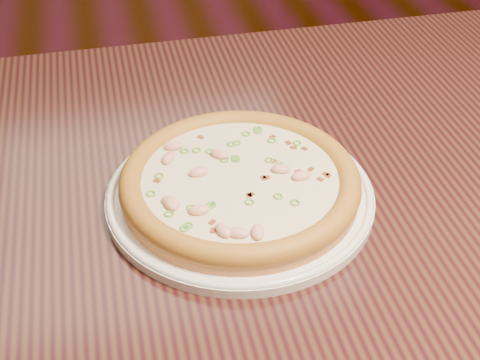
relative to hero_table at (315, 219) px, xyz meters
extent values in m
cube|color=black|center=(0.00, 0.00, 0.08)|extent=(1.20, 0.80, 0.04)
cylinder|color=white|center=(-0.12, -0.05, 0.10)|extent=(0.33, 0.33, 0.01)
torus|color=white|center=(-0.12, -0.05, 0.11)|extent=(0.32, 0.32, 0.01)
cylinder|color=#CB8045|center=(-0.12, -0.05, 0.12)|extent=(0.29, 0.29, 0.02)
torus|color=#C3792D|center=(-0.12, -0.05, 0.13)|extent=(0.29, 0.29, 0.03)
cylinder|color=beige|center=(-0.12, -0.05, 0.13)|extent=(0.24, 0.24, 0.00)
ellipsoid|color=#F2B29E|center=(-0.20, 0.00, 0.14)|extent=(0.02, 0.03, 0.01)
ellipsoid|color=#F2B29E|center=(-0.05, -0.07, 0.14)|extent=(0.02, 0.01, 0.01)
ellipsoid|color=#F2B29E|center=(-0.12, -0.15, 0.14)|extent=(0.02, 0.03, 0.01)
ellipsoid|color=#F2B29E|center=(-0.17, -0.03, 0.14)|extent=(0.03, 0.02, 0.01)
ellipsoid|color=#F2B29E|center=(-0.19, 0.03, 0.14)|extent=(0.03, 0.02, 0.01)
ellipsoid|color=#F2B29E|center=(-0.07, -0.05, 0.14)|extent=(0.03, 0.02, 0.01)
ellipsoid|color=#F2B29E|center=(-0.18, -0.10, 0.14)|extent=(0.02, 0.01, 0.01)
ellipsoid|color=#F2B29E|center=(-0.21, -0.09, 0.14)|extent=(0.02, 0.03, 0.01)
ellipsoid|color=#F2B29E|center=(-0.14, 0.00, 0.14)|extent=(0.03, 0.03, 0.01)
ellipsoid|color=#F2B29E|center=(-0.14, -0.15, 0.14)|extent=(0.03, 0.02, 0.01)
ellipsoid|color=#F2B29E|center=(-0.21, -0.08, 0.14)|extent=(0.03, 0.03, 0.01)
ellipsoid|color=#F2B29E|center=(-0.16, -0.14, 0.14)|extent=(0.02, 0.03, 0.01)
cube|color=maroon|center=(-0.09, -0.06, 0.13)|extent=(0.01, 0.01, 0.00)
cube|color=maroon|center=(-0.17, -0.12, 0.13)|extent=(0.01, 0.01, 0.00)
cube|color=maroon|center=(-0.15, 0.04, 0.13)|extent=(0.01, 0.01, 0.00)
cube|color=maroon|center=(-0.02, -0.07, 0.13)|extent=(0.01, 0.01, 0.00)
cube|color=maroon|center=(-0.03, -0.05, 0.13)|extent=(0.01, 0.01, 0.00)
cube|color=maroon|center=(-0.12, -0.09, 0.13)|extent=(0.01, 0.01, 0.00)
cube|color=maroon|center=(-0.04, 0.01, 0.13)|extent=(0.01, 0.01, 0.00)
cube|color=maroon|center=(-0.02, -0.07, 0.13)|extent=(0.01, 0.01, 0.00)
cube|color=maroon|center=(-0.07, -0.03, 0.13)|extent=(0.01, 0.01, 0.00)
cube|color=maroon|center=(-0.09, -0.06, 0.13)|extent=(0.01, 0.01, 0.00)
cube|color=maroon|center=(-0.03, -0.01, 0.13)|extent=(0.01, 0.01, 0.00)
cube|color=maroon|center=(-0.17, -0.14, 0.13)|extent=(0.01, 0.01, 0.00)
cube|color=maroon|center=(-0.06, 0.02, 0.13)|extent=(0.01, 0.01, 0.00)
cube|color=maroon|center=(-0.22, -0.04, 0.13)|extent=(0.01, 0.01, 0.00)
cube|color=maroon|center=(-0.12, -0.09, 0.13)|extent=(0.01, 0.01, 0.00)
cube|color=maroon|center=(-0.03, -0.08, 0.13)|extent=(0.01, 0.01, 0.00)
cube|color=maroon|center=(-0.04, -0.01, 0.13)|extent=(0.01, 0.01, 0.00)
cube|color=maroon|center=(-0.05, -0.06, 0.13)|extent=(0.01, 0.01, 0.00)
torus|color=#5C9F30|center=(-0.06, 0.01, 0.13)|extent=(0.02, 0.02, 0.00)
torus|color=#5C9F30|center=(-0.09, 0.04, 0.13)|extent=(0.01, 0.01, 0.00)
torus|color=#5C9F30|center=(-0.13, -0.01, 0.13)|extent=(0.02, 0.02, 0.00)
torus|color=#5C9F30|center=(-0.08, -0.03, 0.13)|extent=(0.02, 0.02, 0.00)
torus|color=#5C9F30|center=(-0.21, -0.03, 0.13)|extent=(0.01, 0.01, 0.00)
torus|color=#5C9F30|center=(-0.07, -0.11, 0.13)|extent=(0.02, 0.02, 0.00)
torus|color=#5C9F30|center=(-0.11, 0.02, 0.13)|extent=(0.02, 0.02, 0.00)
torus|color=#5C9F30|center=(-0.07, 0.04, 0.13)|extent=(0.01, 0.01, 0.00)
torus|color=#5C9F30|center=(-0.12, -0.02, 0.13)|extent=(0.02, 0.02, 0.00)
torus|color=#5C9F30|center=(-0.09, -0.10, 0.13)|extent=(0.01, 0.01, 0.00)
torus|color=#5C9F30|center=(-0.08, 0.04, 0.13)|extent=(0.01, 0.01, 0.00)
torus|color=#5C9F30|center=(-0.12, -0.10, 0.13)|extent=(0.02, 0.02, 0.00)
torus|color=#5C9F30|center=(-0.21, -0.10, 0.13)|extent=(0.02, 0.02, 0.00)
torus|color=#5C9F30|center=(-0.19, -0.10, 0.13)|extent=(0.02, 0.02, 0.00)
torus|color=#5C9F30|center=(-0.17, -0.10, 0.13)|extent=(0.01, 0.01, 0.00)
torus|color=#5C9F30|center=(-0.20, -0.12, 0.13)|extent=(0.02, 0.02, 0.00)
torus|color=#5C9F30|center=(-0.16, 0.01, 0.13)|extent=(0.02, 0.02, 0.00)
torus|color=#5C9F30|center=(-0.12, 0.02, 0.13)|extent=(0.02, 0.02, 0.00)
torus|color=#5C9F30|center=(-0.18, 0.02, 0.13)|extent=(0.02, 0.02, 0.00)
torus|color=#5C9F30|center=(-0.16, -0.09, 0.13)|extent=(0.01, 0.01, 0.00)
torus|color=#5C9F30|center=(-0.07, -0.04, 0.13)|extent=(0.02, 0.02, 0.00)
torus|color=#5C9F30|center=(-0.23, -0.06, 0.13)|extent=(0.01, 0.01, 0.00)
torus|color=#5C9F30|center=(-0.03, 0.00, 0.13)|extent=(0.02, 0.02, 0.00)
torus|color=#5C9F30|center=(-0.12, -0.01, 0.13)|extent=(0.01, 0.01, 0.00)
torus|color=#5C9F30|center=(-0.20, -0.13, 0.13)|extent=(0.02, 0.02, 0.00)
torus|color=#5C9F30|center=(-0.15, 0.01, 0.13)|extent=(0.02, 0.02, 0.00)
camera|label=1|loc=(-0.26, -0.67, 0.62)|focal=50.00mm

